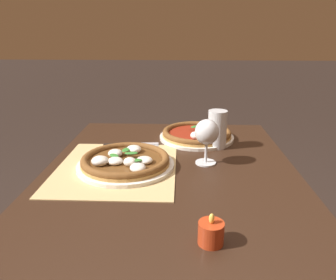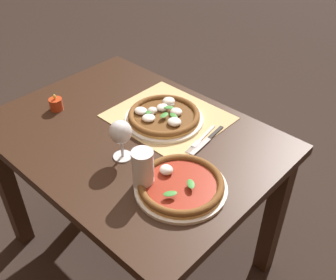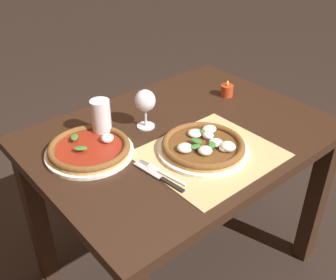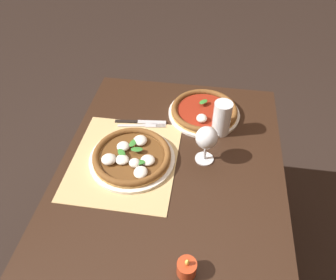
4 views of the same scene
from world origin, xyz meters
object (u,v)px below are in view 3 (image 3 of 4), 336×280
pint_glass (101,119)px  knife (158,176)px  wine_glass (145,102)px  votive_candle (227,91)px  fork (161,172)px  pizza_near (204,146)px  pizza_far (90,149)px

pint_glass → knife: size_ratio=0.67×
wine_glass → votive_candle: 0.45m
fork → votive_candle: (0.58, 0.25, 0.02)m
votive_candle → pint_glass: bearing=173.2°
knife → fork: bearing=26.8°
pizza_near → votive_candle: votive_candle is taller
pizza_near → fork: bearing=-179.6°
wine_glass → pizza_far: bearing=-175.6°
pizza_near → knife: (-0.21, -0.01, -0.02)m
wine_glass → knife: wine_glass is taller
fork → knife: bearing=-153.2°
pizza_far → fork: 0.27m
fork → knife: 0.02m
votive_candle → pizza_far: bearing=-179.9°
pizza_near → knife: size_ratio=1.48×
votive_candle → knife: bearing=-156.7°
pizza_near → pint_glass: pint_glass is taller
pizza_near → wine_glass: bearing=100.3°
fork → pizza_far: bearing=115.1°
pizza_far → knife: 0.28m
knife → votive_candle: (0.60, 0.26, 0.02)m
pizza_far → fork: size_ratio=1.53×
wine_glass → pint_glass: wine_glass is taller
wine_glass → knife: size_ratio=0.72×
pizza_far → votive_candle: bearing=0.1°
wine_glass → fork: (-0.14, -0.27, -0.10)m
pizza_near → pizza_far: 0.40m
pizza_near → wine_glass: (-0.05, 0.27, 0.08)m
pizza_near → pint_glass: (-0.21, 0.32, 0.05)m
pizza_near → pizza_far: size_ratio=1.04×
fork → knife: (-0.02, -0.01, 0.00)m
wine_glass → knife: 0.34m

